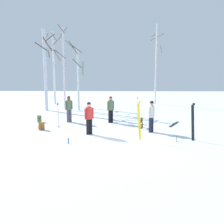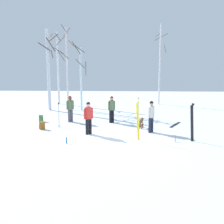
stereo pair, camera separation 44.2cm
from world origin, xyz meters
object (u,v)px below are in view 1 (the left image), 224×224
at_px(birch_tree_0, 54,67).
at_px(person_2, 151,114).
at_px(person_3, 89,116).
at_px(birch_tree_3, 78,77).
at_px(person_1, 111,108).
at_px(ski_poles_0, 58,115).
at_px(ski_poles_1, 137,108).
at_px(water_bottle_0, 68,141).
at_px(person_0, 69,107).
at_px(ski_pair_planted_0, 139,121).
at_px(birch_tree_1, 45,68).
at_px(birch_tree_2, 64,67).
at_px(birch_tree_4, 156,64).
at_px(ski_pair_planted_1, 193,122).
at_px(backpack_1, 39,119).
at_px(backpack_0, 41,126).
at_px(dog, 141,121).
at_px(water_bottle_1, 176,139).
at_px(ski_pair_lying_0, 174,124).

bearing_deg(birch_tree_0, person_2, -54.99).
relative_size(person_3, birch_tree_3, 0.30).
height_order(birch_tree_0, birch_tree_3, birch_tree_0).
xyz_separation_m(person_1, ski_poles_0, (-3.02, -1.51, -0.20)).
relative_size(ski_poles_1, water_bottle_0, 5.45).
distance_m(person_0, person_3, 3.59).
height_order(ski_pair_planted_0, birch_tree_1, birch_tree_1).
relative_size(person_2, birch_tree_2, 0.24).
relative_size(birch_tree_2, birch_tree_4, 0.91).
xyz_separation_m(person_2, ski_poles_1, (-0.48, 3.62, -0.17)).
relative_size(ski_pair_planted_1, backpack_1, 4.11).
distance_m(backpack_0, backpack_1, 2.32).
distance_m(person_2, ski_poles_1, 3.66).
bearing_deg(ski_poles_1, ski_poles_0, -151.25).
relative_size(dog, backpack_0, 2.00).
distance_m(water_bottle_1, birch_tree_0, 16.68).
distance_m(person_0, person_2, 5.61).
relative_size(dog, ski_poles_0, 0.60).
distance_m(birch_tree_1, birch_tree_2, 1.54).
bearing_deg(birch_tree_1, ski_poles_0, -68.62).
relative_size(person_1, ski_pair_lying_0, 1.00).
bearing_deg(birch_tree_3, person_3, -77.33).
height_order(ski_poles_1, birch_tree_2, birch_tree_2).
bearing_deg(person_2, water_bottle_1, -61.91).
relative_size(person_2, ski_pair_lying_0, 1.00).
distance_m(backpack_0, water_bottle_0, 3.39).
height_order(person_0, backpack_0, person_0).
distance_m(ski_pair_planted_1, backpack_1, 9.64).
bearing_deg(birch_tree_3, ski_pair_planted_0, -64.57).
xyz_separation_m(ski_pair_lying_0, birch_tree_2, (-8.12, 5.98, 3.67)).
xyz_separation_m(person_0, person_2, (4.97, -2.60, 0.00)).
height_order(ski_pair_planted_0, birch_tree_3, birch_tree_3).
height_order(birch_tree_0, birch_tree_1, birch_tree_0).
xyz_separation_m(person_3, birch_tree_0, (-4.90, 12.27, 2.76)).
bearing_deg(water_bottle_1, birch_tree_1, 133.43).
relative_size(ski_pair_planted_1, birch_tree_3, 0.32).
height_order(dog, water_bottle_1, dog).
bearing_deg(birch_tree_0, ski_poles_0, -74.83).
distance_m(ski_poles_1, backpack_0, 6.52).
relative_size(dog, water_bottle_0, 3.15).
relative_size(birch_tree_1, birch_tree_2, 0.94).
height_order(backpack_0, birch_tree_0, birch_tree_0).
height_order(dog, water_bottle_0, dog).
relative_size(water_bottle_1, birch_tree_3, 0.04).
bearing_deg(birch_tree_4, ski_poles_0, -123.72).
distance_m(person_0, birch_tree_3, 5.36).
bearing_deg(person_0, birch_tree_0, 109.51).
distance_m(person_3, birch_tree_0, 13.49).
bearing_deg(water_bottle_0, person_3, 66.14).
bearing_deg(backpack_0, ski_pair_lying_0, 11.98).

